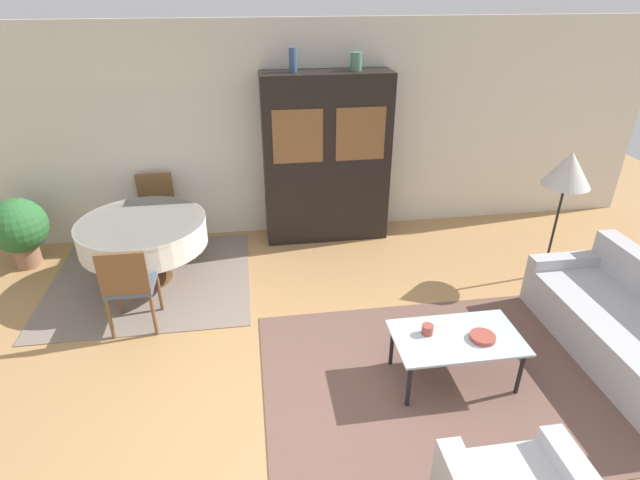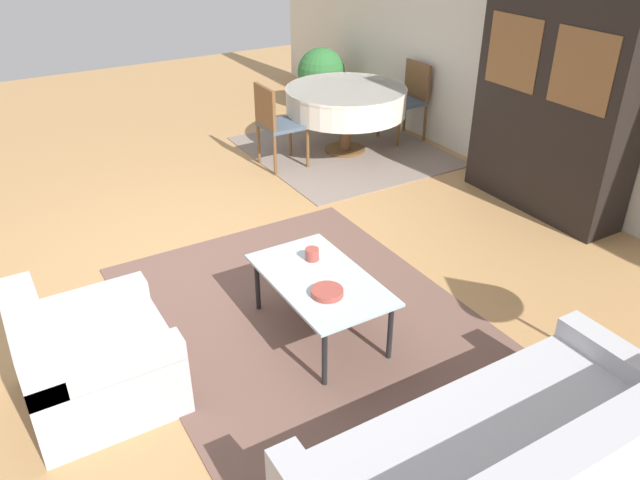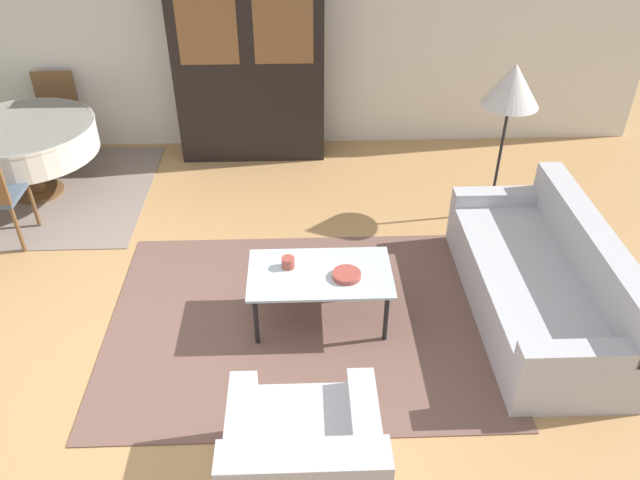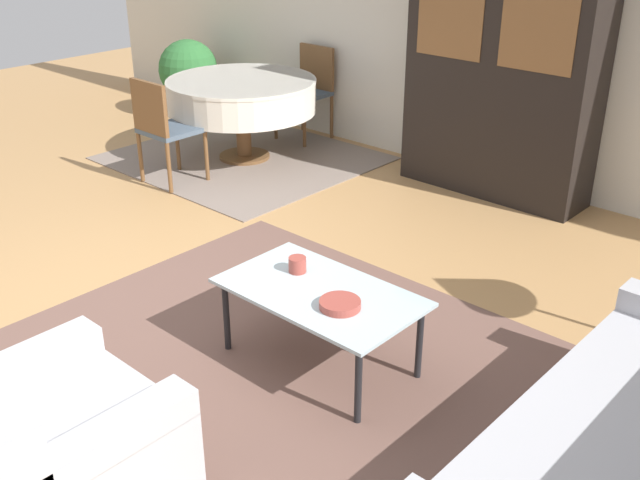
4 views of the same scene
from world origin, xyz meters
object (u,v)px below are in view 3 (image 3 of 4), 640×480
at_px(dining_chair_far, 55,110).
at_px(cup, 288,263).
at_px(armchair, 304,464).
at_px(dining_table, 24,139).
at_px(bowl, 347,275).
at_px(couch, 543,284).
at_px(coffee_table, 320,277).
at_px(display_cabinet, 249,61).
at_px(floor_lamp, 512,88).

xyz_separation_m(dining_chair_far, cup, (2.59, -2.86, -0.03)).
distance_m(armchair, dining_chair_far, 5.19).
relative_size(dining_table, bowl, 6.55).
relative_size(cup, bowl, 0.46).
relative_size(couch, armchair, 2.43).
height_order(dining_table, dining_chair_far, dining_chair_far).
height_order(coffee_table, cup, cup).
bearing_deg(cup, display_cabinet, 98.35).
xyz_separation_m(coffee_table, dining_table, (-2.82, 2.03, 0.20)).
bearing_deg(couch, dining_table, 66.22).
bearing_deg(display_cabinet, bowl, -74.11).
bearing_deg(couch, floor_lamp, -0.21).
relative_size(coffee_table, dining_chair_far, 1.17).
distance_m(coffee_table, dining_table, 3.48).
relative_size(dining_table, cup, 14.20).
bearing_deg(couch, coffee_table, 90.95).
xyz_separation_m(armchair, display_cabinet, (-0.50, 4.39, 0.78)).
xyz_separation_m(coffee_table, bowl, (0.19, -0.06, 0.06)).
distance_m(display_cabinet, dining_table, 2.38).
relative_size(coffee_table, dining_table, 0.77).
distance_m(armchair, cup, 1.60).
height_order(dining_chair_far, cup, dining_chair_far).
xyz_separation_m(dining_table, cup, (2.59, -1.95, -0.11)).
height_order(armchair, coffee_table, armchair).
xyz_separation_m(armchair, bowl, (0.34, 1.44, 0.19)).
distance_m(couch, display_cabinet, 3.79).
bearing_deg(floor_lamp, coffee_table, -139.42).
bearing_deg(floor_lamp, display_cabinet, 149.05).
bearing_deg(bowl, couch, 3.40).
relative_size(armchair, floor_lamp, 0.57).
xyz_separation_m(armchair, cup, (-0.09, 1.58, 0.21)).
relative_size(coffee_table, bowl, 5.05).
xyz_separation_m(dining_table, floor_lamp, (4.54, -0.56, 0.67)).
bearing_deg(dining_chair_far, coffee_table, 133.89).
bearing_deg(coffee_table, armchair, -95.46).
relative_size(floor_lamp, bowl, 7.12).
distance_m(coffee_table, cup, 0.26).
distance_m(dining_chair_far, bowl, 4.25).
bearing_deg(floor_lamp, couch, -90.21).
bearing_deg(cup, armchair, -86.72).
bearing_deg(armchair, display_cabinet, 96.54).
xyz_separation_m(dining_chair_far, bowl, (3.01, -2.99, -0.06)).
height_order(couch, dining_chair_far, dining_chair_far).
distance_m(coffee_table, display_cabinet, 3.03).
height_order(dining_chair_far, bowl, dining_chair_far).
bearing_deg(couch, armchair, 129.60).
bearing_deg(dining_chair_far, floor_lamp, 162.13).
bearing_deg(floor_lamp, cup, -144.42).
xyz_separation_m(couch, coffee_table, (-1.71, -0.03, 0.14)).
relative_size(dining_table, floor_lamp, 0.92).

